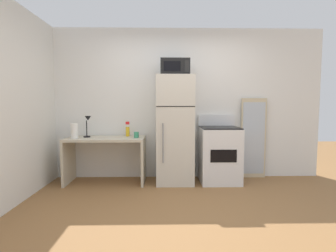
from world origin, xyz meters
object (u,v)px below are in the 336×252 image
coffee_mug (136,135)px  oven_range (219,154)px  paper_towel_roll (74,131)px  desk (106,151)px  refrigerator (175,130)px  microwave (175,68)px  desk_lamp (88,123)px  leaning_mirror (253,138)px  spray_bottle (128,130)px

coffee_mug → oven_range: bearing=1.4°
paper_towel_roll → desk: bearing=11.7°
paper_towel_roll → coffee_mug: bearing=3.8°
refrigerator → oven_range: 0.85m
refrigerator → coffee_mug: bearing=-176.9°
paper_towel_roll → oven_range: (2.35, 0.10, -0.40)m
coffee_mug → refrigerator: (0.63, 0.03, 0.08)m
paper_towel_roll → microwave: microwave is taller
refrigerator → desk_lamp: bearing=178.6°
oven_range → leaning_mirror: size_ratio=0.79×
leaning_mirror → desk_lamp: bearing=-175.6°
desk → refrigerator: 1.19m
coffee_mug → leaning_mirror: leaning_mirror is taller
microwave → leaning_mirror: (1.40, 0.28, -1.18)m
desk → paper_towel_roll: bearing=-168.3°
microwave → leaning_mirror: 1.85m
spray_bottle → leaning_mirror: (2.19, 0.09, -0.15)m
desk_lamp → desk: bearing=-7.0°
paper_towel_roll → oven_range: size_ratio=0.22×
desk_lamp → oven_range: (2.18, -0.04, -0.52)m
desk_lamp → microwave: microwave is taller
refrigerator → microwave: bearing=-89.7°
microwave → paper_towel_roll: bearing=-177.2°
paper_towel_roll → spray_bottle: (0.81, 0.26, -0.02)m
refrigerator → leaning_mirror: 1.43m
coffee_mug → leaning_mirror: size_ratio=0.07×
spray_bottle → microwave: size_ratio=0.54×
spray_bottle → leaning_mirror: size_ratio=0.18×
desk_lamp → refrigerator: refrigerator is taller
desk → leaning_mirror: size_ratio=0.91×
coffee_mug → refrigerator: refrigerator is taller
coffee_mug → microwave: 1.25m
oven_range → microwave: bearing=-178.4°
refrigerator → microwave: size_ratio=3.81×
oven_range → leaning_mirror: leaning_mirror is taller
paper_towel_roll → refrigerator: 1.61m
refrigerator → leaning_mirror: refrigerator is taller
spray_bottle → coffee_mug: bearing=-49.7°
desk_lamp → leaning_mirror: (2.83, 0.22, -0.29)m
coffee_mug → spray_bottle: (-0.17, 0.20, 0.05)m
desk_lamp → microwave: bearing=-2.3°
coffee_mug → paper_towel_roll: (-0.98, -0.06, 0.07)m
refrigerator → leaning_mirror: size_ratio=1.25×
desk → coffee_mug: coffee_mug is taller
oven_range → leaning_mirror: (0.65, 0.26, 0.23)m
coffee_mug → microwave: bearing=1.2°
desk → microwave: size_ratio=2.76×
desk → paper_towel_roll: 0.59m
desk → refrigerator: (1.14, 0.00, 0.34)m
desk → refrigerator: size_ratio=0.73×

